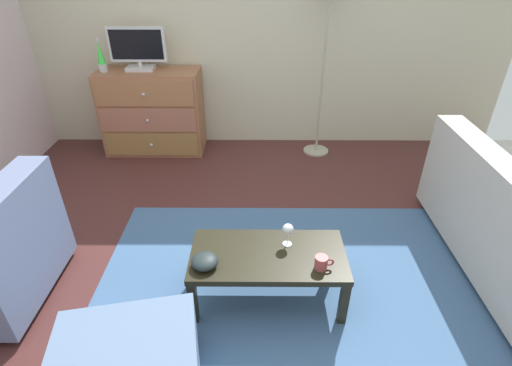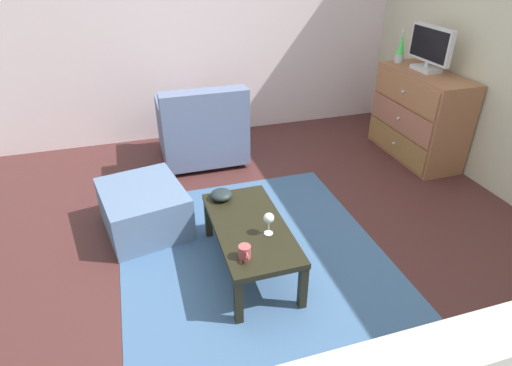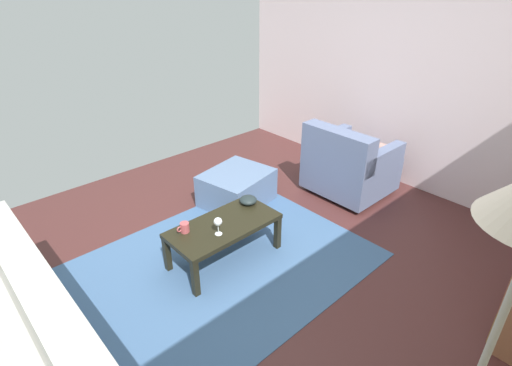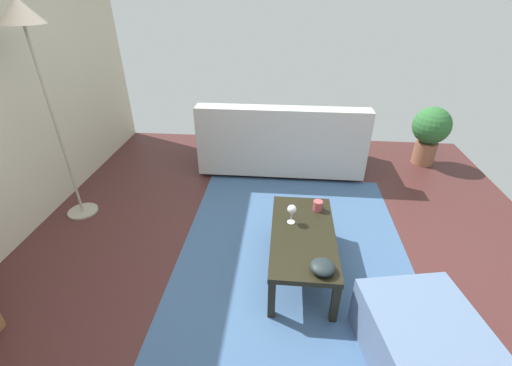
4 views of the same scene
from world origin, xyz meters
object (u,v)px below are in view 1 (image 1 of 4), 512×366
Objects in this scene: wine_glass at (288,230)px; bowl_decorative at (204,261)px; lava_lamp at (101,57)px; coffee_table at (268,259)px; dresser at (153,112)px; tv at (137,48)px; mug at (321,263)px.

wine_glass is 0.98× the size of bowl_decorative.
lava_lamp is 2.80m from coffee_table.
dresser is 1.86× the size of tv.
coffee_table is at bearing -59.78° from tv.
tv is 2.67m from coffee_table.
bowl_decorative is at bearing -69.88° from dresser.
dresser is at bearing 123.53° from mug.
dresser reaches higher than mug.
coffee_table is 6.02× the size of bowl_decorative.
lava_lamp is (-0.36, -0.07, -0.07)m from tv.
lava_lamp reaches higher than dresser.
coffee_table is at bearing -143.87° from wine_glass.
tv reaches higher than dresser.
lava_lamp reaches higher than mug.
tv is 2.91m from mug.
tv is 0.38m from lava_lamp.
dresser is 1.10× the size of coffee_table.
tv is at bearing 10.54° from lava_lamp.
tv is 5.02× the size of mug.
bowl_decorative is (1.27, -2.25, -0.64)m from lava_lamp.
mug reaches higher than coffee_table.
dresser is 2.77m from mug.
coffee_table is 0.35m from mug.
bowl_decorative is (-0.50, -0.20, -0.08)m from wine_glass.
lava_lamp is (-0.43, -0.04, 0.60)m from dresser.
coffee_table is (1.65, -2.14, -0.73)m from lava_lamp.
coffee_table is at bearing 16.09° from bowl_decorative.
tv reaches higher than wine_glass.
lava_lamp is at bearing 119.47° from bowl_decorative.
bowl_decorative is at bearing -158.35° from wine_glass.
tv is at bearing 123.65° from wine_glass.
tv is 2.59m from bowl_decorative.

